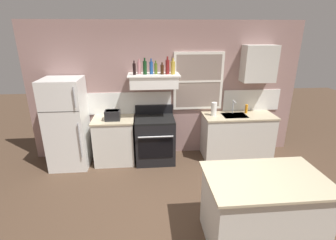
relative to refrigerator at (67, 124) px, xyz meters
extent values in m
plane|color=#4C3828|center=(1.90, -1.84, -0.86)|extent=(16.00, 16.00, 0.00)
cube|color=gray|center=(1.90, 0.39, 0.49)|extent=(5.40, 0.06, 2.70)
cube|color=white|center=(0.75, 0.35, 0.27)|extent=(2.50, 0.02, 0.44)
cube|color=white|center=(3.70, 0.35, 0.27)|extent=(1.20, 0.02, 0.44)
cube|color=white|center=(2.55, 0.34, 0.69)|extent=(1.00, 0.04, 1.15)
cube|color=gray|center=(2.55, 0.33, 0.69)|extent=(0.90, 0.01, 1.05)
cube|color=white|center=(2.55, 0.32, 0.69)|extent=(0.90, 0.02, 0.04)
cube|color=white|center=(0.00, 0.00, 0.00)|extent=(0.70, 0.68, 1.71)
cube|color=#333333|center=(0.00, -0.34, 0.35)|extent=(0.69, 0.00, 0.01)
cylinder|color=#A5A8AD|center=(0.30, -0.37, -0.19)|extent=(0.02, 0.02, 0.66)
cylinder|color=#A5A8AD|center=(0.30, -0.37, 0.60)|extent=(0.02, 0.02, 0.36)
cube|color=silver|center=(0.85, 0.06, -0.42)|extent=(0.76, 0.60, 0.88)
cube|color=#C6B793|center=(0.85, 0.06, 0.04)|extent=(0.79, 0.63, 0.03)
cube|color=black|center=(0.86, -0.02, 0.15)|extent=(0.28, 0.20, 0.19)
cube|color=black|center=(0.86, -0.02, 0.24)|extent=(0.24, 0.16, 0.01)
cube|color=black|center=(0.71, -0.02, 0.18)|extent=(0.02, 0.03, 0.02)
cube|color=black|center=(1.65, 0.02, -0.42)|extent=(0.76, 0.64, 0.87)
cube|color=black|center=(1.65, 0.02, 0.03)|extent=(0.76, 0.64, 0.04)
cube|color=black|center=(1.65, 0.31, 0.14)|extent=(0.76, 0.06, 0.18)
cube|color=black|center=(1.65, -0.30, -0.44)|extent=(0.65, 0.01, 0.40)
cylinder|color=silver|center=(1.65, -0.34, -0.19)|extent=(0.65, 0.03, 0.03)
cube|color=white|center=(1.65, 0.12, 0.75)|extent=(0.88, 0.48, 0.22)
cube|color=#262628|center=(1.65, -0.10, 0.67)|extent=(0.75, 0.02, 0.04)
cube|color=white|center=(1.65, 0.12, 0.88)|extent=(0.96, 0.52, 0.02)
cylinder|color=black|center=(1.30, 0.07, 0.99)|extent=(0.06, 0.06, 0.20)
cylinder|color=black|center=(1.30, 0.07, 1.12)|extent=(0.02, 0.02, 0.05)
cylinder|color=#C67F84|center=(1.39, 0.15, 1.00)|extent=(0.07, 0.07, 0.22)
cylinder|color=#C67F84|center=(1.39, 0.15, 1.14)|extent=(0.03, 0.03, 0.06)
cylinder|color=#143819|center=(1.49, 0.10, 1.01)|extent=(0.07, 0.07, 0.24)
cylinder|color=#143819|center=(1.49, 0.10, 1.16)|extent=(0.03, 0.03, 0.06)
cylinder|color=#1E478C|center=(1.61, 0.12, 1.00)|extent=(0.07, 0.07, 0.23)
cylinder|color=#1E478C|center=(1.61, 0.12, 1.14)|extent=(0.03, 0.03, 0.06)
cylinder|color=#4C601E|center=(1.69, 0.12, 0.99)|extent=(0.06, 0.06, 0.20)
cylinder|color=#4C601E|center=(1.69, 0.12, 1.11)|extent=(0.03, 0.03, 0.05)
cylinder|color=#381E0F|center=(1.81, 0.08, 0.98)|extent=(0.06, 0.06, 0.17)
cylinder|color=#381E0F|center=(1.81, 0.08, 1.08)|extent=(0.03, 0.03, 0.04)
cylinder|color=maroon|center=(1.91, 0.09, 1.02)|extent=(0.07, 0.07, 0.26)
cylinder|color=maroon|center=(1.91, 0.09, 1.18)|extent=(0.03, 0.03, 0.06)
cylinder|color=#B29333|center=(2.00, 0.06, 1.01)|extent=(0.08, 0.08, 0.23)
cylinder|color=#B29333|center=(2.00, 0.06, 1.15)|extent=(0.03, 0.03, 0.06)
cube|color=silver|center=(3.35, 0.06, -0.42)|extent=(1.40, 0.60, 0.88)
cube|color=#C6B793|center=(3.35, 0.06, 0.04)|extent=(1.43, 0.63, 0.03)
cube|color=#B7BABC|center=(3.25, 0.04, 0.05)|extent=(0.48, 0.36, 0.01)
cylinder|color=silver|center=(3.25, 0.18, 0.19)|extent=(0.03, 0.03, 0.28)
cylinder|color=silver|center=(3.25, 0.10, 0.31)|extent=(0.02, 0.16, 0.02)
cylinder|color=white|center=(2.82, 0.06, 0.19)|extent=(0.11, 0.11, 0.27)
cylinder|color=orange|center=(3.53, 0.16, 0.14)|extent=(0.06, 0.06, 0.18)
cube|color=silver|center=(2.86, -2.17, -0.42)|extent=(1.32, 0.82, 0.88)
cube|color=#C6B793|center=(2.86, -2.17, 0.04)|extent=(1.40, 0.90, 0.03)
cube|color=silver|center=(3.70, 0.20, 1.04)|extent=(0.64, 0.32, 0.70)
camera|label=1|loc=(1.49, -4.56, 1.66)|focal=26.78mm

